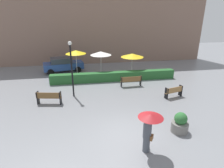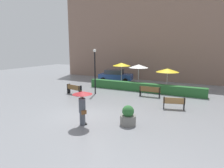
# 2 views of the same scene
# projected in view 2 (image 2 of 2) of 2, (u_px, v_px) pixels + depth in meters

# --- Properties ---
(ground_plane) EXTENTS (60.00, 60.00, 0.00)m
(ground_plane) POSITION_uv_depth(u_px,v_px,m) (89.00, 115.00, 12.99)
(ground_plane) COLOR gray
(bench_far_right) EXTENTS (1.53, 0.71, 0.86)m
(bench_far_right) POSITION_uv_depth(u_px,v_px,m) (174.00, 102.00, 14.18)
(bench_far_right) COLOR #9E7242
(bench_far_right) RESTS_ON ground
(bench_far_left) EXTENTS (1.76, 0.66, 0.91)m
(bench_far_left) POSITION_uv_depth(u_px,v_px,m) (74.00, 89.00, 18.67)
(bench_far_left) COLOR brown
(bench_far_left) RESTS_ON ground
(bench_back_row) EXTENTS (1.88, 0.39, 0.92)m
(bench_back_row) POSITION_uv_depth(u_px,v_px,m) (150.00, 91.00, 17.78)
(bench_back_row) COLOR brown
(bench_back_row) RESTS_ON ground
(pedestrian_with_umbrella) EXTENTS (1.11, 1.11, 1.98)m
(pedestrian_with_umbrella) POSITION_uv_depth(u_px,v_px,m) (82.00, 102.00, 11.10)
(pedestrian_with_umbrella) COLOR #4C515B
(pedestrian_with_umbrella) RESTS_ON ground
(planter_pot) EXTENTS (0.90, 0.90, 1.14)m
(planter_pot) POSITION_uv_depth(u_px,v_px,m) (128.00, 117.00, 11.30)
(planter_pot) COLOR slate
(planter_pot) RESTS_ON ground
(lamp_post) EXTENTS (0.28, 0.28, 4.21)m
(lamp_post) POSITION_uv_depth(u_px,v_px,m) (95.00, 67.00, 18.51)
(lamp_post) COLOR black
(lamp_post) RESTS_ON ground
(patio_umbrella_yellow) EXTENTS (2.06, 2.06, 2.59)m
(patio_umbrella_yellow) POSITION_uv_depth(u_px,v_px,m) (122.00, 64.00, 23.21)
(patio_umbrella_yellow) COLOR silver
(patio_umbrella_yellow) RESTS_ON ground
(patio_umbrella_white) EXTENTS (2.07, 2.07, 2.56)m
(patio_umbrella_white) POSITION_uv_depth(u_px,v_px,m) (139.00, 66.00, 21.32)
(patio_umbrella_white) COLOR silver
(patio_umbrella_white) RESTS_ON ground
(patio_umbrella_yellow_far) EXTENTS (2.26, 2.26, 2.30)m
(patio_umbrella_yellow_far) POSITION_uv_depth(u_px,v_px,m) (168.00, 70.00, 19.74)
(patio_umbrella_yellow_far) COLOR silver
(patio_umbrella_yellow_far) RESTS_ON ground
(hedge_strip) EXTENTS (11.81, 0.70, 0.86)m
(hedge_strip) POSITION_uv_depth(u_px,v_px,m) (143.00, 87.00, 19.86)
(hedge_strip) COLOR #28602D
(hedge_strip) RESTS_ON ground
(building_facade) EXTENTS (28.00, 1.20, 11.63)m
(building_facade) POSITION_uv_depth(u_px,v_px,m) (157.00, 36.00, 25.92)
(building_facade) COLOR #846656
(building_facade) RESTS_ON ground
(parked_car) EXTENTS (4.46, 2.60, 1.57)m
(parked_car) POSITION_uv_depth(u_px,v_px,m) (115.00, 75.00, 25.47)
(parked_car) COLOR #28478C
(parked_car) RESTS_ON ground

